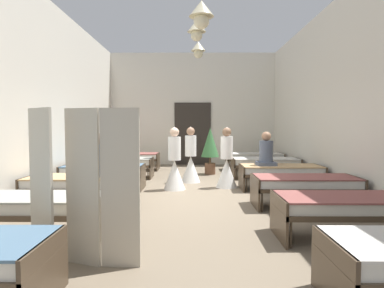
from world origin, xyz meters
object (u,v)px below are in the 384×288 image
(bed_right_row_1, at_px, (348,206))
(bed_left_row_2, at_px, (78,183))
(patient_seated_primary, at_px, (98,160))
(nurse_far_aisle, at_px, (227,166))
(nurse_near_aisle, at_px, (175,167))
(potted_plant, at_px, (210,145))
(bed_left_row_4, at_px, (120,163))
(bed_right_row_5, at_px, (254,157))
(patient_seated_secondary, at_px, (266,153))
(bed_right_row_3, at_px, (281,171))
(bed_left_row_5, at_px, (131,157))
(privacy_screen, at_px, (81,188))
(bed_right_row_4, at_px, (265,163))
(bed_left_row_3, at_px, (104,171))
(nurse_mid_aisle, at_px, (191,162))
(bed_right_row_2, at_px, (305,184))
(bed_left_row_1, at_px, (34,206))

(bed_right_row_1, xyz_separation_m, bed_left_row_2, (-4.22, 1.70, 0.00))
(patient_seated_primary, bearing_deg, nurse_far_aisle, 35.90)
(bed_left_row_2, xyz_separation_m, nurse_near_aisle, (1.70, 1.66, 0.09))
(nurse_near_aisle, relative_size, potted_plant, 1.03)
(bed_left_row_4, xyz_separation_m, bed_right_row_5, (4.22, 1.70, 0.00))
(bed_left_row_2, relative_size, patient_seated_secondary, 2.38)
(bed_right_row_3, bearing_deg, bed_left_row_2, -158.08)
(bed_left_row_2, distance_m, bed_left_row_5, 5.09)
(patient_seated_primary, distance_m, privacy_screen, 2.70)
(bed_right_row_5, bearing_deg, bed_right_row_4, -90.00)
(nurse_near_aisle, xyz_separation_m, nurse_far_aisle, (1.26, 0.28, 0.00))
(bed_right_row_3, height_order, nurse_near_aisle, nurse_near_aisle)
(bed_left_row_3, distance_m, nurse_mid_aisle, 2.29)
(nurse_far_aisle, relative_size, privacy_screen, 0.87)
(bed_right_row_4, relative_size, privacy_screen, 1.12)
(bed_right_row_2, bearing_deg, patient_seated_secondary, 101.54)
(bed_right_row_4, distance_m, patient_seated_secondary, 1.77)
(bed_left_row_3, distance_m, bed_right_row_3, 4.22)
(bed_right_row_4, xyz_separation_m, potted_plant, (-1.56, 0.73, 0.46))
(nurse_mid_aisle, distance_m, privacy_screen, 5.38)
(bed_left_row_3, bearing_deg, nurse_near_aisle, -1.14)
(nurse_far_aisle, distance_m, potted_plant, 2.23)
(bed_right_row_2, distance_m, bed_left_row_5, 6.61)
(bed_left_row_2, height_order, nurse_near_aisle, nurse_near_aisle)
(bed_right_row_1, relative_size, patient_seated_primary, 2.38)
(bed_left_row_3, bearing_deg, patient_seated_secondary, 0.25)
(bed_right_row_3, xyz_separation_m, patient_seated_secondary, (-0.35, 0.02, 0.43))
(bed_right_row_1, height_order, patient_seated_primary, patient_seated_primary)
(bed_right_row_3, relative_size, bed_right_row_4, 1.00)
(nurse_near_aisle, distance_m, nurse_mid_aisle, 1.08)
(bed_left_row_2, bearing_deg, potted_plant, 57.15)
(bed_left_row_1, relative_size, bed_left_row_5, 1.00)
(bed_left_row_3, xyz_separation_m, bed_left_row_4, (0.00, 1.70, 0.00))
(bed_left_row_2, height_order, bed_left_row_4, same)
(bed_left_row_2, bearing_deg, bed_left_row_4, 90.00)
(bed_right_row_3, height_order, bed_left_row_5, same)
(bed_left_row_1, relative_size, potted_plant, 1.31)
(bed_left_row_2, distance_m, bed_right_row_5, 6.61)
(bed_right_row_1, xyz_separation_m, bed_left_row_4, (-4.22, 5.09, 0.00))
(bed_right_row_3, distance_m, nurse_far_aisle, 1.29)
(bed_right_row_5, bearing_deg, nurse_mid_aisle, -131.69)
(bed_right_row_1, xyz_separation_m, nurse_near_aisle, (-2.52, 3.36, 0.09))
(privacy_screen, bearing_deg, patient_seated_secondary, 75.52)
(bed_left_row_1, height_order, bed_right_row_3, same)
(bed_right_row_1, relative_size, bed_left_row_2, 1.00)
(bed_right_row_2, bearing_deg, bed_left_row_1, -158.08)
(bed_right_row_4, bearing_deg, patient_seated_primary, -139.21)
(bed_left_row_3, bearing_deg, bed_right_row_4, 21.92)
(bed_left_row_2, bearing_deg, bed_right_row_4, 38.83)
(bed_left_row_5, xyz_separation_m, nurse_near_aisle, (1.70, -3.43, 0.09))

